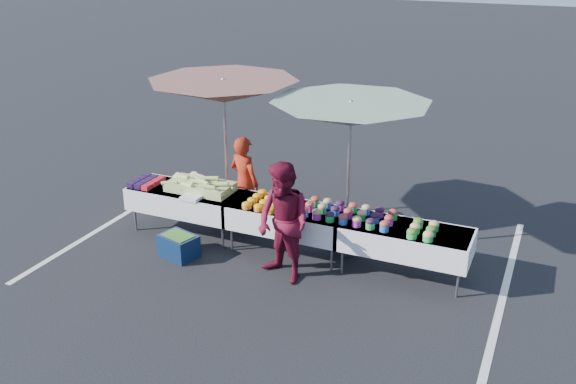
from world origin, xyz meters
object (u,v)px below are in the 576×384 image
at_px(vendor, 244,183).
at_px(umbrella_left, 224,92).
at_px(umbrella_right, 351,115).
at_px(table_right, 405,239).
at_px(table_left, 186,199).
at_px(customer, 284,223).
at_px(table_center, 288,218).
at_px(storage_bin, 179,245).

height_order(vendor, umbrella_left, umbrella_left).
bearing_deg(umbrella_right, table_right, -21.80).
distance_m(table_left, customer, 2.22).
bearing_deg(table_center, table_left, 180.00).
distance_m(table_center, table_right, 1.80).
xyz_separation_m(vendor, umbrella_right, (1.84, -0.19, 1.39)).
distance_m(table_right, umbrella_right, 1.92).
bearing_deg(table_left, storage_bin, -66.91).
height_order(umbrella_left, storage_bin, umbrella_left).
xyz_separation_m(vendor, customer, (1.31, -1.35, 0.08)).
height_order(table_left, table_center, same).
height_order(table_center, customer, customer).
bearing_deg(vendor, table_right, -175.38).
distance_m(customer, umbrella_right, 1.82).
height_order(customer, storage_bin, customer).
height_order(vendor, customer, customer).
distance_m(table_right, umbrella_left, 3.65).
xyz_separation_m(table_left, table_center, (1.80, 0.00, 0.00)).
xyz_separation_m(table_left, customer, (2.07, -0.76, 0.28)).
height_order(table_left, umbrella_right, umbrella_right).
distance_m(table_left, table_right, 3.60).
xyz_separation_m(vendor, storage_bin, (-0.42, -1.39, -0.59)).
relative_size(table_left, umbrella_right, 0.63).
xyz_separation_m(table_center, umbrella_right, (0.80, 0.40, 1.58)).
relative_size(table_center, customer, 1.08).
bearing_deg(storage_bin, table_left, 128.81).
relative_size(vendor, customer, 0.90).
height_order(table_center, storage_bin, table_center).
distance_m(table_center, customer, 0.85).
bearing_deg(umbrella_right, customer, -114.68).
bearing_deg(storage_bin, umbrella_right, 43.73).
bearing_deg(umbrella_left, table_center, -24.26).
height_order(table_center, umbrella_right, umbrella_right).
xyz_separation_m(table_left, umbrella_left, (0.41, 0.63, 1.66)).
bearing_deg(customer, table_left, -177.04).
bearing_deg(umbrella_left, customer, -39.90).
height_order(table_center, umbrella_left, umbrella_left).
bearing_deg(table_right, umbrella_left, 168.90).
height_order(table_left, vendor, vendor).
bearing_deg(table_center, customer, -70.58).
bearing_deg(umbrella_left, vendor, -6.00).
relative_size(vendor, umbrella_left, 0.51).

